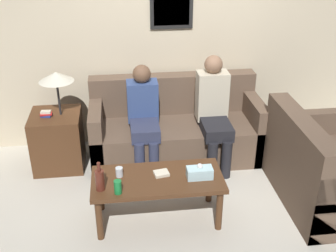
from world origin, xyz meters
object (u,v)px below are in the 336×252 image
couch_main (176,130)px  person_right (214,109)px  wine_bottle (100,179)px  person_left (144,114)px  couch_side (320,172)px  drinking_glass (119,172)px  coffee_table (158,184)px

couch_main → person_right: bearing=-27.4°
wine_bottle → person_right: bearing=41.5°
person_left → person_right: bearing=-4.1°
couch_side → drinking_glass: (-1.95, -0.05, 0.18)m
couch_side → coffee_table: couch_side is taller
wine_bottle → drinking_glass: (0.16, 0.18, -0.06)m
couch_main → person_left: 0.50m
coffee_table → wine_bottle: wine_bottle is taller
coffee_table → person_right: size_ratio=0.97×
drinking_glass → person_left: person_left is taller
couch_main → drinking_glass: bearing=-121.1°
couch_side → person_right: person_right is taller
coffee_table → drinking_glass: bearing=168.8°
couch_side → person_left: person_left is taller
person_left → person_right: (0.77, -0.05, 0.04)m
coffee_table → wine_bottle: bearing=-166.9°
person_right → coffee_table: bearing=-126.8°
person_right → person_left: bearing=175.9°
coffee_table → person_left: person_left is taller
coffee_table → wine_bottle: size_ratio=4.40×
person_right → wine_bottle: bearing=-138.5°
wine_bottle → person_right: 1.64m
couch_main → wine_bottle: 1.55m
couch_main → couch_side: 1.66m
wine_bottle → coffee_table: bearing=13.1°
person_right → couch_main: bearing=152.6°
drinking_glass → person_left: size_ratio=0.08×
couch_side → person_right: size_ratio=1.06×
couch_main → drinking_glass: (-0.67, -1.10, 0.19)m
coffee_table → drinking_glass: drinking_glass is taller
couch_main → person_left: (-0.38, -0.15, 0.29)m
couch_main → drinking_glass: 1.30m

